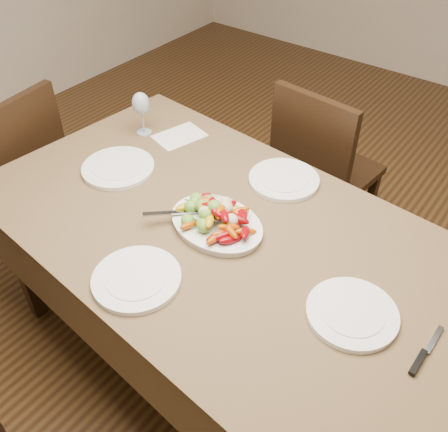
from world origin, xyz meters
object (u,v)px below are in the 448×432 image
plate_far (284,180)px  plate_near (137,279)px  plate_right (352,314)px  dining_table (224,300)px  serving_platter (217,225)px  chair_left (10,180)px  plate_left (118,168)px  wine_glass (142,112)px  chair_far (327,170)px

plate_far → plate_near: same height
plate_right → plate_far: size_ratio=0.98×
dining_table → plate_right: plate_right is taller
plate_near → serving_platter: bearing=82.4°
dining_table → chair_left: 1.24m
chair_left → plate_left: 0.75m
plate_near → wine_glass: 0.88m
chair_left → wine_glass: size_ratio=4.64×
dining_table → wine_glass: 0.87m
plate_near → plate_far: bearing=82.8°
plate_right → plate_left: bearing=174.7°
plate_far → wine_glass: bearing=-174.4°
plate_right → dining_table: bearing=172.2°
plate_left → plate_near: bearing=-38.4°
chair_far → plate_left: size_ratio=3.30×
chair_left → plate_near: bearing=69.8°
dining_table → plate_left: bearing=177.1°
serving_platter → plate_far: (0.04, 0.37, -0.00)m
plate_left → wine_glass: (-0.11, 0.26, 0.09)m
plate_left → plate_near: (0.48, -0.38, 0.00)m
serving_platter → plate_near: bearing=-97.6°
wine_glass → plate_right: bearing=-17.1°
wine_glass → serving_platter: bearing=-25.2°
plate_far → plate_near: 0.72m
chair_left → plate_right: bearing=83.1°
serving_platter → plate_left: serving_platter is taller
serving_platter → plate_right: size_ratio=1.27×
chair_far → plate_left: bearing=65.6°
chair_far → chair_left: (-1.19, -1.00, 0.00)m
chair_far → serving_platter: 0.96m
plate_far → wine_glass: 0.69m
plate_left → plate_far: 0.66m
chair_left → plate_far: (1.25, 0.45, 0.29)m
chair_far → plate_right: (0.56, -0.98, 0.29)m
serving_platter → plate_right: (0.54, -0.06, -0.00)m
chair_left → chair_far: bearing=122.4°
chair_far → plate_far: 0.62m
serving_platter → plate_near: (-0.05, -0.34, -0.00)m
dining_table → serving_platter: 0.39m
wine_glass → plate_near: bearing=-47.4°
plate_left → wine_glass: wine_glass is taller
plate_right → plate_far: bearing=139.3°
chair_far → plate_right: bearing=125.5°
chair_far → serving_platter: chair_far is taller
dining_table → chair_left: (-1.23, -0.09, 0.10)m
serving_platter → plate_left: bearing=176.1°
chair_left → plate_left: size_ratio=3.30×
dining_table → plate_near: 0.53m
dining_table → serving_platter: (-0.03, -0.01, 0.39)m
dining_table → plate_right: size_ratio=6.91×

